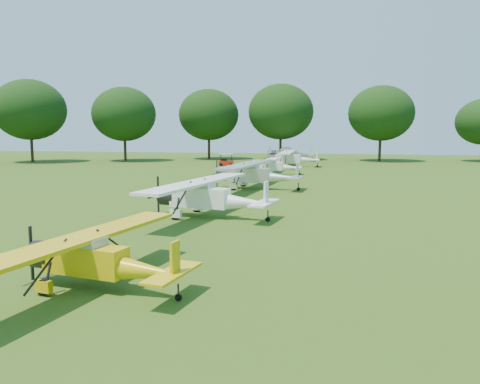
# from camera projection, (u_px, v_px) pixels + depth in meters

# --- Properties ---
(ground) EXTENTS (160.00, 160.00, 0.00)m
(ground) POSITION_uv_depth(u_px,v_px,m) (202.00, 223.00, 24.91)
(ground) COLOR #2E4C13
(ground) RESTS_ON ground
(tree_belt) EXTENTS (137.36, 130.27, 14.52)m
(tree_belt) POSITION_uv_depth(u_px,v_px,m) (270.00, 68.00, 23.34)
(tree_belt) COLOR black
(tree_belt) RESTS_ON ground
(aircraft_2) EXTENTS (5.78, 9.15, 1.80)m
(aircraft_2) POSITION_uv_depth(u_px,v_px,m) (97.00, 256.00, 14.37)
(aircraft_2) COLOR #D7B309
(aircraft_2) RESTS_ON ground
(aircraft_3) EXTENTS (7.22, 11.43, 2.24)m
(aircraft_3) POSITION_uv_depth(u_px,v_px,m) (208.00, 195.00, 26.40)
(aircraft_3) COLOR white
(aircraft_3) RESTS_ON ground
(aircraft_4) EXTENTS (7.58, 12.06, 2.37)m
(aircraft_4) POSITION_uv_depth(u_px,v_px,m) (255.00, 173.00, 39.49)
(aircraft_4) COLOR silver
(aircraft_4) RESTS_ON ground
(aircraft_5) EXTENTS (5.85, 9.30, 1.84)m
(aircraft_5) POSITION_uv_depth(u_px,v_px,m) (274.00, 165.00, 53.13)
(aircraft_5) COLOR white
(aircraft_5) RESTS_ON ground
(aircraft_6) EXTENTS (7.20, 11.43, 2.26)m
(aircraft_6) POSITION_uv_depth(u_px,v_px,m) (292.00, 157.00, 64.58)
(aircraft_6) COLOR white
(aircraft_6) RESTS_ON ground
(aircraft_7) EXTENTS (7.34, 11.69, 2.30)m
(aircraft_7) POSITION_uv_depth(u_px,v_px,m) (290.00, 153.00, 77.03)
(aircraft_7) COLOR silver
(aircraft_7) RESTS_ON ground
(golf_cart) EXTENTS (2.19, 1.54, 1.73)m
(golf_cart) POSITION_uv_depth(u_px,v_px,m) (226.00, 162.00, 66.27)
(golf_cart) COLOR red
(golf_cart) RESTS_ON ground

